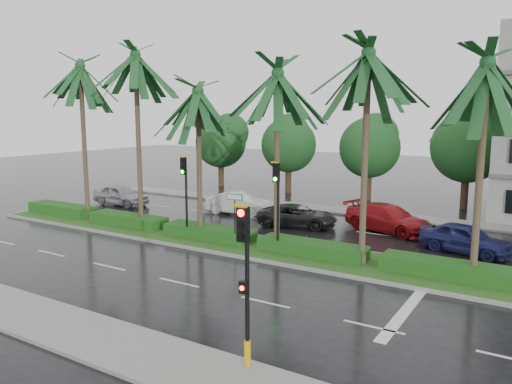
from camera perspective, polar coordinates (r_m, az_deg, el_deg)
The scene contains 17 objects.
ground at distance 24.31m, azimuth -1.10°, elevation -6.98°, with size 120.00×120.00×0.00m, color black.
near_sidewalk at distance 17.13m, azimuth -20.50°, elevation -14.42°, with size 40.00×2.40×0.12m, color gray.
far_sidewalk at distance 34.73m, azimuth 9.66°, elevation -2.12°, with size 40.00×2.00×0.12m, color gray.
median at distance 25.11m, azimuth 0.14°, elevation -6.28°, with size 36.00×4.00×0.15m.
hedge at distance 25.01m, azimuth 0.14°, elevation -5.46°, with size 35.20×1.40×0.60m.
lane_markings at distance 22.51m, azimuth 4.89°, elevation -8.32°, with size 34.00×13.06×0.01m.
palm_row at distance 24.95m, azimuth -2.35°, elevation 12.57°, with size 26.30×4.20×10.57m.
signal_near at distance 12.93m, azimuth -1.23°, elevation -9.97°, with size 0.34×0.45×4.36m.
signal_median_left at distance 26.24m, azimuth -8.14°, elevation 0.82°, with size 0.34×0.42×4.36m.
signal_median_right at distance 23.15m, azimuth 2.40°, elevation -0.20°, with size 0.34×0.42×4.36m.
street_sign at distance 24.75m, azimuth -2.46°, elevation -1.65°, with size 0.95×0.09×2.60m.
bg_trees at distance 38.88m, azimuth 15.24°, elevation 5.56°, with size 33.00×5.37×7.76m.
car_silver at distance 37.87m, azimuth -15.19°, elevation -0.32°, with size 4.43×1.78×1.51m, color #9E9FA5.
car_white at distance 33.30m, azimuth -1.98°, elevation -1.30°, with size 4.43×1.55×1.46m, color silver.
car_darkgrey at distance 29.80m, azimuth 4.74°, elevation -2.72°, with size 4.70×2.17×1.31m, color black.
car_red at distance 29.40m, azimuth 14.89°, elevation -2.92°, with size 5.31×2.16×1.54m, color maroon.
car_blue at distance 26.12m, azimuth 22.81°, elevation -4.92°, with size 4.28×1.72×1.46m, color navy.
Camera 1 is at (12.64, -19.65, 6.72)m, focal length 35.00 mm.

